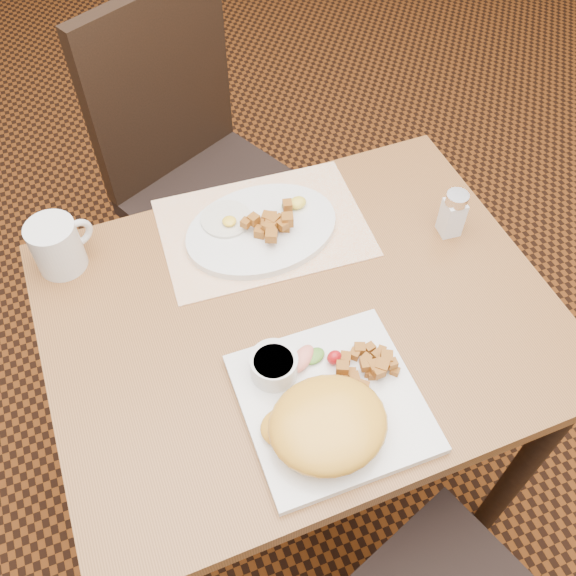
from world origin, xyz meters
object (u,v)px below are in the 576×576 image
at_px(plate_oval, 262,230).
at_px(coffee_mug, 58,246).
at_px(chair_far, 198,165).
at_px(table, 300,345).
at_px(salt_shaker, 453,213).
at_px(plate_square, 331,403).

height_order(plate_oval, coffee_mug, coffee_mug).
distance_m(chair_far, coffee_mug, 0.60).
relative_size(table, plate_oval, 2.96).
height_order(salt_shaker, coffee_mug, coffee_mug).
relative_size(chair_far, plate_square, 3.46).
bearing_deg(table, coffee_mug, 144.00).
xyz_separation_m(table, coffee_mug, (-0.37, 0.27, 0.16)).
height_order(table, plate_square, plate_square).
bearing_deg(chair_far, salt_shaker, 95.73).
relative_size(chair_far, coffee_mug, 8.18).
relative_size(table, salt_shaker, 9.00).
bearing_deg(plate_square, plate_oval, 86.38).
relative_size(chair_far, plate_oval, 3.19).
xyz_separation_m(table, salt_shaker, (0.34, 0.08, 0.16)).
bearing_deg(coffee_mug, salt_shaker, -15.26).
distance_m(plate_square, plate_oval, 0.39).
distance_m(chair_far, plate_oval, 0.52).
xyz_separation_m(chair_far, plate_square, (-0.01, -0.87, 0.22)).
bearing_deg(plate_oval, plate_square, -93.62).
bearing_deg(table, chair_far, 91.07).
height_order(chair_far, salt_shaker, chair_far).
bearing_deg(salt_shaker, chair_far, 120.62).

